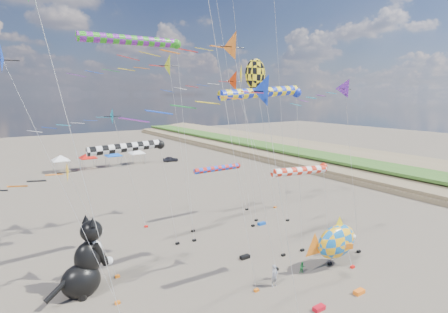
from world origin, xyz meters
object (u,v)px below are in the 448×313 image
Objects in this scene: child_green at (302,268)px; child_blue at (275,273)px; person_adult at (274,276)px; fish_inflatable at (336,241)px; parked_car at (171,159)px; cat_inflatable at (84,257)px.

child_green is 2.60m from child_blue.
fish_inflatable is at bearing -13.28° from person_adult.
fish_inflatable is 6.13m from child_blue.
person_adult reaches higher than parked_car.
cat_inflatable reaches higher than child_blue.
child_blue is at bearing -42.99° from cat_inflatable.
parked_car is (15.25, 51.24, -0.30)m from person_adult.
cat_inflatable is at bearing 141.79° from person_adult.
child_blue is (-2.55, 0.54, 0.07)m from child_green.
fish_inflatable reaches higher than child_green.
fish_inflatable is 5.80× the size of child_green.
fish_inflatable is 6.65m from person_adult.
person_adult is 1.74× the size of child_green.
parked_car reaches higher than child_blue.
cat_inflatable is 52.12m from parked_car.
child_blue is 52.54m from parked_car.
child_green is at bearing 177.20° from parked_car.
person_adult is 53.46m from parked_car.
cat_inflatable reaches higher than child_green.
fish_inflatable is 3.74m from child_green.
child_blue is (0.74, 0.75, -0.30)m from person_adult.
cat_inflatable is 17.24m from child_green.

